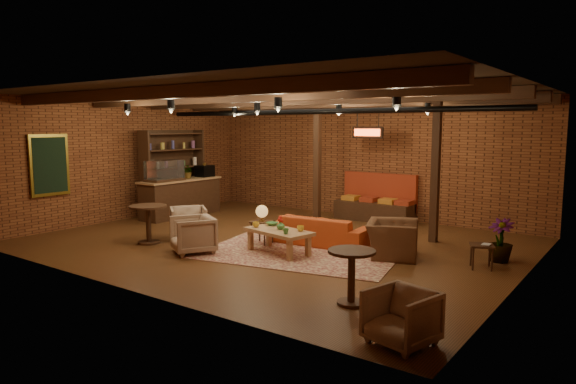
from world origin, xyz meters
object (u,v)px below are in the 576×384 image
Objects in this scene: armchair_right at (392,233)px; armchair_a at (188,221)px; round_table_right at (352,268)px; armchair_b at (193,233)px; sofa at (321,230)px; plant_tall at (503,197)px; round_table_left at (148,218)px; side_table_lamp at (262,214)px; armchair_far at (401,315)px; coffee_table at (279,232)px; side_table_book at (482,246)px.

armchair_a is at bearing 84.29° from armchair_right.
armchair_a is 1.00× the size of round_table_right.
armchair_right is (3.34, 2.03, 0.06)m from armchair_b.
plant_tall is at bearing -171.83° from sofa.
round_table_left is at bearing -164.29° from armchair_a.
armchair_far is (4.51, -3.05, -0.28)m from side_table_lamp.
plant_tall is (6.17, 2.01, 0.82)m from armchair_a.
side_table_lamp is at bearing 149.98° from coffee_table.
coffee_table is at bearing 159.41° from armchair_far.
coffee_table is 2.21m from armchair_right.
plant_tall is (1.78, 0.84, 0.75)m from armchair_right.
armchair_right is 0.44× the size of plant_tall.
armchair_b is (1.40, -0.04, -0.15)m from round_table_left.
round_table_right is 3.88m from plant_tall.
armchair_right reaches higher than armchair_far.
armchair_a is 0.32× the size of plant_tall.
plant_tall is (4.51, 1.45, 0.58)m from side_table_lamp.
sofa is at bearing 66.75° from armchair_right.
side_table_lamp is 0.79× the size of armchair_right.
side_table_lamp is 4.43m from side_table_book.
armchair_far is 4.59m from plant_tall.
armchair_right reaches higher than round_table_right.
sofa is at bearing -178.46° from side_table_book.
armchair_a is 4.54m from armchair_right.
round_table_right is (5.05, -1.65, 0.13)m from armchair_a.
round_table_left is 1.05× the size of round_table_right.
armchair_far is at bearing -174.62° from armchair_right.
plant_tall reaches higher than armchair_right.
plant_tall is at bearing 23.54° from round_table_left.
round_table_left reaches higher than sofa.
coffee_table is at bearing 146.13° from round_table_right.
armchair_b is 5.93m from plant_tall.
armchair_far is at bearing 12.94° from armchair_b.
coffee_table is at bearing 98.22° from armchair_right.
side_table_lamp is 2.80m from armchair_right.
sofa is 3.72m from round_table_left.
armchair_right is at bearing 130.25° from armchair_far.
armchair_a is at bearing 20.10° from sofa.
round_table_left is 1.41m from armchair_b.
armchair_right is (1.66, -0.08, 0.16)m from sofa.
round_table_right is 0.32× the size of plant_tall.
plant_tall is at bearing 27.15° from coffee_table.
armchair_right reaches higher than sofa.
armchair_a is 6.54m from plant_tall.
coffee_table is 1.82× the size of round_table_left.
plant_tall is at bearing 59.90° from armchair_b.
armchair_right reaches higher than side_table_book.
side_table_book is at bearing 177.18° from sofa.
armchair_b is at bearing -156.13° from side_table_book.
side_table_book is (4.97, 2.20, -0.00)m from armchair_b.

